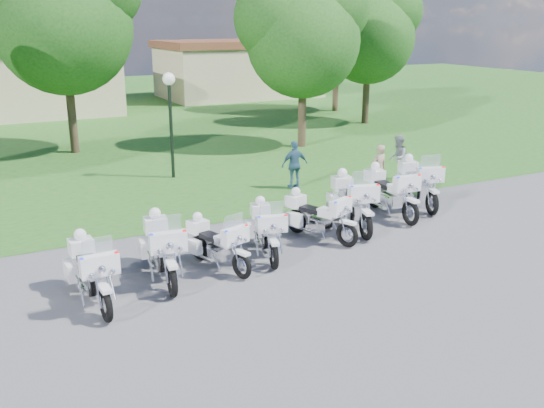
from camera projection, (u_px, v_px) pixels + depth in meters
name	position (u px, v px, depth m)	size (l,w,h in m)	color
ground	(328.00, 247.00, 15.27)	(100.00, 100.00, 0.00)	#5A5A5F
grass_lawn	(99.00, 111.00, 38.25)	(100.00, 48.00, 0.01)	#215F1E
motorcycle_0	(91.00, 270.00, 12.15)	(0.84, 2.41, 1.62)	black
motorcycle_1	(162.00, 247.00, 13.29)	(1.02, 2.51, 1.69)	black
motorcycle_2	(216.00, 243.00, 13.86)	(1.09, 2.09, 1.44)	black
motorcycle_3	(266.00, 229.00, 14.66)	(1.14, 2.25, 1.55)	black
motorcycle_4	(317.00, 215.00, 15.71)	(1.28, 2.17, 1.53)	black
motorcycle_5	(352.00, 201.00, 16.60)	(1.28, 2.61, 1.78)	black
motorcycle_6	(389.00, 191.00, 17.63)	(0.93, 2.58, 1.73)	black
motorcycle_7	(418.00, 182.00, 18.60)	(1.34, 2.54, 1.75)	black
lamp_post	(170.00, 98.00, 21.21)	(0.44, 0.44, 3.76)	black
tree_1	(61.00, 12.00, 24.56)	(6.58, 5.61, 8.77)	#38281C
tree_2	(302.00, 29.00, 26.04)	(5.81, 4.95, 7.74)	#38281C
tree_3	(368.00, 28.00, 32.24)	(5.75, 4.91, 7.67)	#38281C
tree_4	(337.00, 16.00, 36.66)	(6.52, 5.56, 8.69)	#38281C
building_east	(238.00, 68.00, 45.01)	(11.44, 7.28, 4.10)	tan
bystander_a	(379.00, 169.00, 19.94)	(0.58, 0.38, 1.59)	tan
bystander_b	(398.00, 158.00, 21.46)	(0.78, 0.61, 1.61)	gray
bystander_c	(295.00, 165.00, 20.41)	(0.95, 0.40, 1.62)	#335E7B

